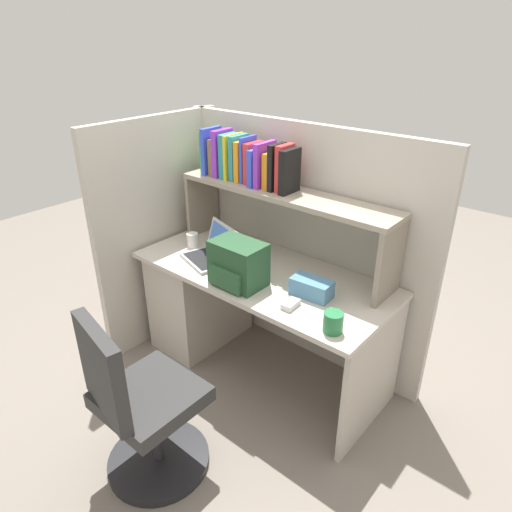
% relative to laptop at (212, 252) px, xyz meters
% --- Properties ---
extents(ground_plane, '(8.00, 8.00, 0.00)m').
position_rel_laptop_xyz_m(ground_plane, '(0.33, 0.08, -0.78)').
color(ground_plane, slate).
extents(desk, '(1.60, 0.70, 0.73)m').
position_rel_laptop_xyz_m(desk, '(-0.06, 0.08, -0.38)').
color(desk, beige).
rests_on(desk, ground_plane).
extents(cubicle_partition_rear, '(1.84, 0.05, 1.55)m').
position_rel_laptop_xyz_m(cubicle_partition_rear, '(0.33, 0.46, -0.01)').
color(cubicle_partition_rear, '#BCB5A8').
rests_on(cubicle_partition_rear, ground_plane).
extents(cubicle_partition_left, '(0.05, 1.06, 1.55)m').
position_rel_laptop_xyz_m(cubicle_partition_left, '(-0.52, 0.03, -0.01)').
color(cubicle_partition_left, '#BCB5A8').
rests_on(cubicle_partition_left, ground_plane).
extents(overhead_hutch, '(1.44, 0.28, 0.45)m').
position_rel_laptop_xyz_m(overhead_hutch, '(0.33, 0.28, 0.30)').
color(overhead_hutch, gray).
rests_on(overhead_hutch, desk).
extents(reference_books_on_shelf, '(0.69, 0.18, 0.29)m').
position_rel_laptop_xyz_m(reference_books_on_shelf, '(0.05, 0.28, 0.53)').
color(reference_books_on_shelf, green).
rests_on(reference_books_on_shelf, overhead_hutch).
extents(laptop, '(0.37, 0.34, 0.22)m').
position_rel_laptop_xyz_m(laptop, '(0.00, 0.00, 0.00)').
color(laptop, '#B7BABF').
rests_on(laptop, desk).
extents(backpack, '(0.30, 0.23, 0.25)m').
position_rel_laptop_xyz_m(backpack, '(0.32, -0.12, 0.07)').
color(backpack, '#264C2D').
rests_on(backpack, desk).
extents(computer_mouse, '(0.07, 0.11, 0.03)m').
position_rel_laptop_xyz_m(computer_mouse, '(0.70, -0.12, -0.03)').
color(computer_mouse, silver).
rests_on(computer_mouse, desk).
extents(paper_cup, '(0.08, 0.08, 0.09)m').
position_rel_laptop_xyz_m(paper_cup, '(-0.24, 0.06, -0.00)').
color(paper_cup, white).
rests_on(paper_cup, desk).
extents(tissue_box, '(0.23, 0.14, 0.10)m').
position_rel_laptop_xyz_m(tissue_box, '(0.72, 0.04, -0.00)').
color(tissue_box, teal).
rests_on(tissue_box, desk).
extents(snack_canister, '(0.10, 0.10, 0.10)m').
position_rel_laptop_xyz_m(snack_canister, '(0.98, -0.16, 0.00)').
color(snack_canister, '#26723F').
rests_on(snack_canister, desk).
extents(office_chair, '(0.52, 0.52, 0.93)m').
position_rel_laptop_xyz_m(office_chair, '(0.40, -0.89, -0.39)').
color(office_chair, black).
rests_on(office_chair, ground_plane).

